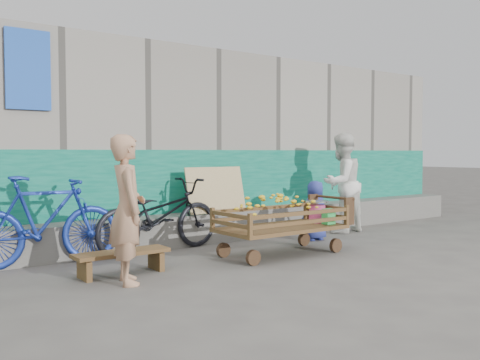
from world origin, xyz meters
TOP-DOWN VIEW (x-y plane):
  - ground at (0.00, 0.00)m, footprint 80.00×80.00m
  - building_wall at (-0.00, 4.05)m, footprint 12.00×3.50m
  - banana_cart at (0.42, 0.90)m, footprint 1.88×0.86m
  - bench at (-1.73, 1.09)m, footprint 1.07×0.32m
  - vendor_man at (-1.84, 0.68)m, footprint 0.50×0.64m
  - woman at (2.58, 1.79)m, footprint 0.87×0.70m
  - child at (1.66, 1.49)m, footprint 0.48×0.34m
  - bicycle_dark at (-0.75, 2.05)m, footprint 1.96×0.84m
  - bicycle_blue at (-2.29, 2.05)m, footprint 1.86×0.69m

SIDE VIEW (x-z plane):
  - ground at x=0.00m, z-range 0.00..0.00m
  - bench at x=-1.73m, z-range 0.06..0.33m
  - child at x=1.66m, z-range 0.00..0.92m
  - bicycle_dark at x=-0.75m, z-range 0.00..1.00m
  - banana_cart at x=0.42m, z-range 0.14..0.94m
  - bicycle_blue at x=-2.29m, z-range 0.00..1.09m
  - vendor_man at x=-1.84m, z-range 0.00..1.55m
  - woman at x=2.58m, z-range 0.00..1.69m
  - building_wall at x=0.00m, z-range -0.03..2.97m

